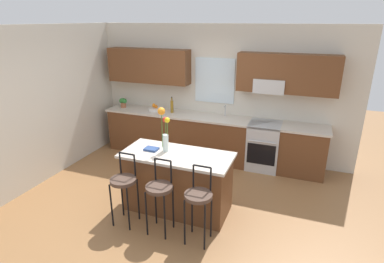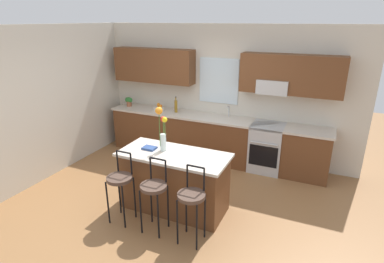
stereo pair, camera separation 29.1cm
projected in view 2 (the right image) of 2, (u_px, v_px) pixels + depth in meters
The scene contains 15 objects.
ground_plane at pixel (175, 199), 5.09m from camera, with size 14.00×14.00×0.00m, color olive.
wall_left at pixel (61, 99), 5.87m from camera, with size 0.12×4.60×2.70m, color beige.
back_wall_assembly at pixel (220, 85), 6.27m from camera, with size 5.60×0.50×2.70m.
counter_run at pixel (213, 138), 6.39m from camera, with size 4.56×0.64×0.92m.
sink_faucet at pixel (229, 110), 6.20m from camera, with size 0.02×0.13×0.23m.
oven_range at pixel (267, 147), 5.94m from camera, with size 0.60×0.64×0.92m.
kitchen_island at pixel (174, 181), 4.70m from camera, with size 1.63×0.75×0.92m.
bar_stool_near at pixel (120, 181), 4.35m from camera, with size 0.36×0.36×1.04m.
bar_stool_middle at pixel (154, 190), 4.14m from camera, with size 0.36×0.36×1.04m.
bar_stool_far at pixel (192, 199), 3.92m from camera, with size 0.36×0.36×1.04m.
flower_vase at pixel (162, 128), 4.53m from camera, with size 0.16×0.18×0.68m.
cookbook at pixel (149, 148), 4.70m from camera, with size 0.20×0.15×0.03m, color navy.
fruit_bowl_oranges at pixel (159, 108), 6.70m from camera, with size 0.24×0.24×0.16m.
bottle_olive_oil at pixel (176, 106), 6.51m from camera, with size 0.06×0.06×0.34m.
potted_plant_small at pixel (129, 101), 6.97m from camera, with size 0.19×0.13×0.21m.
Camera 2 is at (2.05, -3.91, 2.78)m, focal length 29.03 mm.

